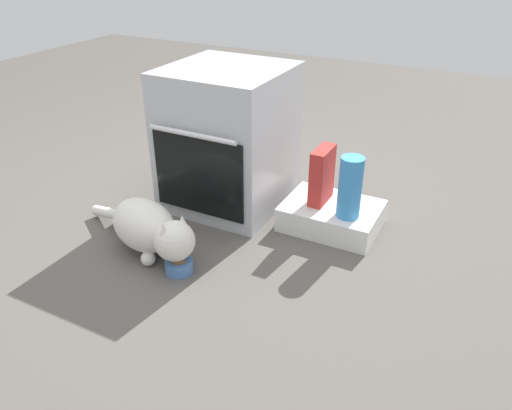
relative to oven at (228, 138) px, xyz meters
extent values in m
plane|color=#56514C|center=(0.02, -0.47, -0.36)|extent=(8.00, 8.00, 0.00)
cube|color=#B7BABF|center=(0.00, 0.00, 0.00)|extent=(0.58, 0.59, 0.73)
cube|color=black|center=(0.00, -0.30, -0.09)|extent=(0.49, 0.01, 0.40)
cylinder|color=silver|center=(0.00, -0.32, 0.13)|extent=(0.46, 0.02, 0.02)
cube|color=white|center=(0.59, -0.01, -0.30)|extent=(0.47, 0.35, 0.12)
cylinder|color=#4C7AB7|center=(0.13, -0.67, -0.34)|extent=(0.12, 0.12, 0.06)
sphere|color=brown|center=(0.13, -0.67, -0.32)|extent=(0.07, 0.07, 0.07)
ellipsoid|color=silver|center=(-0.10, -0.60, -0.23)|extent=(0.41, 0.33, 0.24)
sphere|color=silver|center=(0.12, -0.67, -0.21)|extent=(0.18, 0.18, 0.18)
cone|color=silver|center=(0.13, -0.62, -0.15)|extent=(0.06, 0.06, 0.08)
cone|color=silver|center=(0.10, -0.71, -0.15)|extent=(0.06, 0.06, 0.08)
cylinder|color=silver|center=(-0.39, -0.51, -0.29)|extent=(0.31, 0.14, 0.13)
sphere|color=silver|center=(0.02, -0.57, -0.33)|extent=(0.07, 0.07, 0.07)
sphere|color=silver|center=(-0.02, -0.69, -0.33)|extent=(0.07, 0.07, 0.07)
cylinder|color=#388CD1|center=(0.69, -0.08, -0.09)|extent=(0.11, 0.11, 0.30)
cube|color=#B72D28|center=(0.52, 0.01, -0.10)|extent=(0.07, 0.18, 0.28)
camera|label=1|loc=(1.25, -2.09, 0.95)|focal=35.08mm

